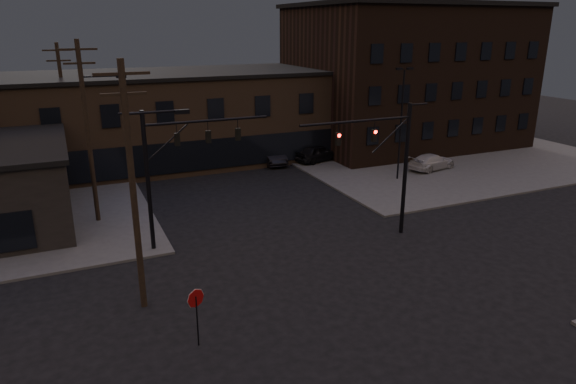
% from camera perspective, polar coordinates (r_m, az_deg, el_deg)
% --- Properties ---
extents(ground, '(140.00, 140.00, 0.00)m').
position_cam_1_polar(ground, '(25.98, 6.53, -10.16)').
color(ground, black).
rests_on(ground, ground).
extents(sidewalk_ne, '(30.00, 30.00, 0.15)m').
position_cam_1_polar(sidewalk_ne, '(55.03, 14.83, 4.62)').
color(sidewalk_ne, '#474744').
rests_on(sidewalk_ne, ground).
extents(building_row, '(40.00, 12.00, 8.00)m').
position_cam_1_polar(building_row, '(49.75, -9.94, 8.19)').
color(building_row, brown).
rests_on(building_row, ground).
extents(building_right, '(22.00, 16.00, 14.00)m').
position_cam_1_polar(building_right, '(57.08, 12.86, 12.28)').
color(building_right, black).
rests_on(building_right, ground).
extents(traffic_signal_near, '(7.12, 0.24, 8.00)m').
position_cam_1_polar(traffic_signal_near, '(30.53, 11.30, 3.84)').
color(traffic_signal_near, black).
rests_on(traffic_signal_near, ground).
extents(traffic_signal_far, '(7.12, 0.24, 8.00)m').
position_cam_1_polar(traffic_signal_far, '(28.99, -12.95, 3.15)').
color(traffic_signal_far, black).
rests_on(traffic_signal_far, ground).
extents(stop_sign, '(0.72, 0.33, 2.48)m').
position_cam_1_polar(stop_sign, '(20.80, -10.17, -12.18)').
color(stop_sign, black).
rests_on(stop_sign, ground).
extents(utility_pole_near, '(3.70, 0.28, 11.00)m').
position_cam_1_polar(utility_pole_near, '(22.64, -16.74, 0.96)').
color(utility_pole_near, black).
rests_on(utility_pole_near, ground).
extents(utility_pole_mid, '(3.70, 0.28, 11.50)m').
position_cam_1_polar(utility_pole_mid, '(34.18, -21.28, 6.50)').
color(utility_pole_mid, black).
rests_on(utility_pole_mid, ground).
extents(utility_pole_far, '(2.20, 0.28, 11.00)m').
position_cam_1_polar(utility_pole_far, '(46.05, -23.53, 8.47)').
color(utility_pole_far, black).
rests_on(utility_pole_far, ground).
extents(lot_light_a, '(1.50, 0.28, 9.14)m').
position_cam_1_polar(lot_light_a, '(42.37, 12.51, 8.45)').
color(lot_light_a, black).
rests_on(lot_light_a, ground).
extents(lot_light_b, '(1.50, 0.28, 9.14)m').
position_cam_1_polar(lot_light_b, '(49.91, 14.74, 9.67)').
color(lot_light_b, black).
rests_on(lot_light_b, ground).
extents(parked_car_lot_a, '(4.92, 2.95, 1.57)m').
position_cam_1_polar(parked_car_lot_a, '(48.06, 3.34, 4.36)').
color(parked_car_lot_a, black).
rests_on(parked_car_lot_a, sidewalk_ne).
extents(parked_car_lot_b, '(5.01, 2.84, 1.37)m').
position_cam_1_polar(parked_car_lot_b, '(46.98, 15.71, 3.27)').
color(parked_car_lot_b, '#BBBBBD').
rests_on(parked_car_lot_b, sidewalk_ne).
extents(car_crossing, '(2.04, 5.09, 1.65)m').
position_cam_1_polar(car_crossing, '(47.81, -1.94, 4.17)').
color(car_crossing, black).
rests_on(car_crossing, ground).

